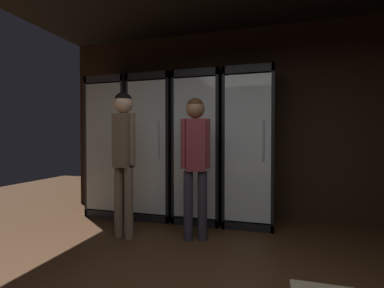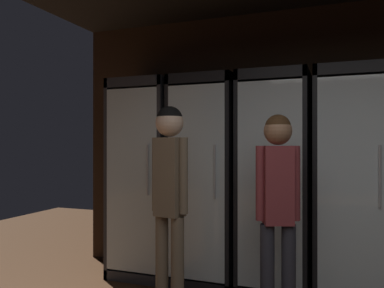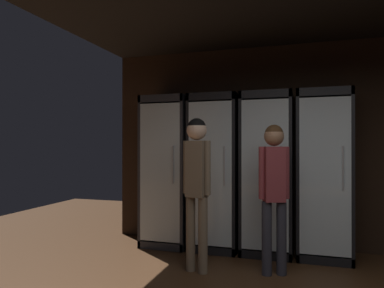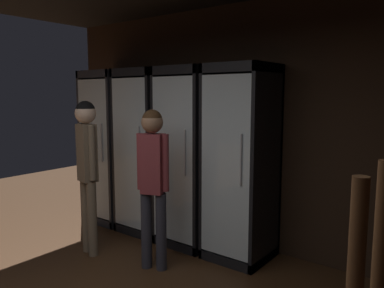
{
  "view_description": "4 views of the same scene",
  "coord_description": "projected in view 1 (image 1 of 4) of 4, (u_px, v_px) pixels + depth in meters",
  "views": [
    {
      "loc": [
        0.27,
        -1.14,
        1.17
      ],
      "look_at": [
        -0.81,
        2.6,
        1.09
      ],
      "focal_mm": 25.63,
      "sensor_mm": 36.0,
      "label": 1
    },
    {
      "loc": [
        -0.11,
        -1.16,
        1.4
      ],
      "look_at": [
        -1.54,
        2.63,
        1.41
      ],
      "focal_mm": 36.9,
      "sensor_mm": 36.0,
      "label": 2
    },
    {
      "loc": [
        -0.28,
        -2.08,
        1.4
      ],
      "look_at": [
        -1.7,
        2.54,
        1.43
      ],
      "focal_mm": 33.26,
      "sensor_mm": 36.0,
      "label": 3
    },
    {
      "loc": [
        2.0,
        -0.81,
        1.78
      ],
      "look_at": [
        -0.51,
        2.45,
        1.24
      ],
      "focal_mm": 35.41,
      "sensor_mm": 36.0,
      "label": 4
    }
  ],
  "objects": [
    {
      "name": "cooler_right",
      "position": [
        250.0,
        149.0,
        3.77
      ],
      "size": [
        0.65,
        0.67,
        2.09
      ],
      "color": "black",
      "rests_on": "ground"
    },
    {
      "name": "cooler_center",
      "position": [
        201.0,
        148.0,
        3.97
      ],
      "size": [
        0.65,
        0.67,
        2.09
      ],
      "color": "black",
      "rests_on": "ground"
    },
    {
      "name": "shopper_far",
      "position": [
        123.0,
        146.0,
        3.2
      ],
      "size": [
        0.33,
        0.23,
        1.71
      ],
      "color": "#72604C",
      "rests_on": "ground"
    },
    {
      "name": "shopper_near",
      "position": [
        195.0,
        152.0,
        3.13
      ],
      "size": [
        0.32,
        0.23,
        1.63
      ],
      "color": "#2D2D38",
      "rests_on": "ground"
    },
    {
      "name": "wall_back",
      "position": [
        252.0,
        123.0,
        4.07
      ],
      "size": [
        6.0,
        0.06,
        2.8
      ],
      "primitive_type": "cube",
      "color": "black",
      "rests_on": "ground"
    },
    {
      "name": "cooler_left",
      "position": [
        157.0,
        148.0,
        4.16
      ],
      "size": [
        0.65,
        0.67,
        2.09
      ],
      "color": "black",
      "rests_on": "ground"
    },
    {
      "name": "cooler_far_left",
      "position": [
        117.0,
        147.0,
        4.35
      ],
      "size": [
        0.65,
        0.67,
        2.09
      ],
      "color": "#2B2B30",
      "rests_on": "ground"
    }
  ]
}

